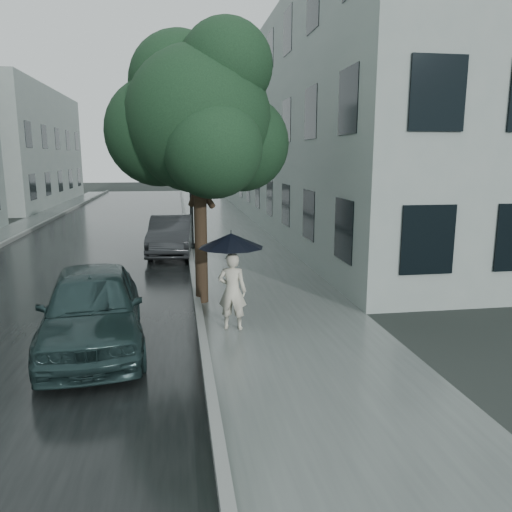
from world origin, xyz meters
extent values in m
plane|color=black|center=(0.00, 0.00, 0.00)|extent=(120.00, 120.00, 0.00)
cube|color=slate|center=(0.25, 12.00, 0.00)|extent=(3.50, 60.00, 0.01)
cube|color=slate|center=(-1.57, 12.00, 0.07)|extent=(0.15, 60.00, 0.15)
cube|color=black|center=(-5.08, 12.00, 0.00)|extent=(6.85, 60.00, 0.00)
cube|color=slate|center=(-8.57, 12.00, 0.07)|extent=(0.15, 60.00, 0.15)
cube|color=gray|center=(5.50, 19.50, 4.50)|extent=(7.00, 36.00, 9.00)
cube|color=black|center=(2.02, 19.50, 4.50)|extent=(0.08, 32.40, 7.20)
cube|color=gray|center=(-13.80, 30.00, 4.00)|extent=(7.00, 18.00, 8.00)
cube|color=black|center=(-10.32, 30.00, 4.00)|extent=(0.08, 16.20, 6.40)
imported|color=#BBB8A4|center=(-0.95, 1.02, 0.77)|extent=(0.64, 0.51, 1.53)
cylinder|color=black|center=(-0.97, 1.04, 1.32)|extent=(0.02, 0.02, 0.62)
cone|color=black|center=(-0.97, 1.04, 1.77)|extent=(1.66, 1.66, 0.28)
cylinder|color=black|center=(-0.97, 1.04, 1.93)|extent=(0.02, 0.02, 0.08)
cylinder|color=black|center=(-0.97, 1.04, 0.98)|extent=(0.03, 0.03, 0.06)
cylinder|color=#332619|center=(-1.45, 3.00, 1.45)|extent=(0.29, 0.29, 2.90)
sphere|color=#1C3E23|center=(-1.45, 3.00, 4.13)|extent=(3.19, 3.19, 3.19)
sphere|color=#1C3E23|center=(-0.46, 3.37, 3.64)|extent=(2.20, 2.20, 2.20)
sphere|color=#1C3E23|center=(-2.31, 3.49, 3.89)|extent=(2.45, 2.45, 2.45)
sphere|color=#1C3E23|center=(-1.21, 2.14, 3.51)|extent=(2.07, 2.07, 2.07)
sphere|color=#1C3E23|center=(-1.82, 3.73, 4.99)|extent=(2.33, 2.33, 2.33)
sphere|color=#1C3E23|center=(-0.84, 2.76, 5.23)|extent=(1.98, 1.98, 1.98)
cylinder|color=black|center=(-1.45, 10.05, 2.68)|extent=(0.12, 0.12, 5.36)
cylinder|color=black|center=(-1.45, 10.05, 0.10)|extent=(0.28, 0.28, 0.20)
cylinder|color=black|center=(-1.70, 10.03, 5.36)|extent=(0.50, 0.11, 0.08)
sphere|color=silver|center=(-2.00, 10.02, 5.31)|extent=(0.32, 0.32, 0.32)
imported|color=#1C2F2F|center=(-3.50, 0.50, 0.72)|extent=(2.14, 4.37, 1.44)
imported|color=black|center=(-2.20, 9.12, 0.67)|extent=(1.66, 4.09, 1.32)
camera|label=1|loc=(-1.96, -8.31, 3.34)|focal=35.00mm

